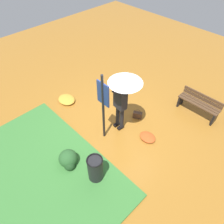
% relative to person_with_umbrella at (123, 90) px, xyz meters
% --- Properties ---
extents(ground_plane, '(18.00, 18.00, 0.00)m').
position_rel_person_with_umbrella_xyz_m(ground_plane, '(-0.11, -0.15, -1.55)').
color(ground_plane, '#9E6623').
extents(grass_verge, '(4.80, 4.00, 0.05)m').
position_rel_person_with_umbrella_xyz_m(grass_verge, '(-0.36, -3.20, -1.53)').
color(grass_verge, '#387533').
rests_on(grass_verge, ground_plane).
extents(person_with_umbrella, '(0.96, 0.96, 2.04)m').
position_rel_person_with_umbrella_xyz_m(person_with_umbrella, '(0.00, 0.00, 0.00)').
color(person_with_umbrella, black).
rests_on(person_with_umbrella, ground_plane).
extents(info_sign_post, '(0.44, 0.07, 2.30)m').
position_rel_person_with_umbrella_xyz_m(info_sign_post, '(-0.13, -0.63, -0.11)').
color(info_sign_post, black).
rests_on(info_sign_post, ground_plane).
extents(handbag, '(0.33, 0.27, 0.37)m').
position_rel_person_with_umbrella_xyz_m(handbag, '(0.07, 0.71, -1.42)').
color(handbag, '#4C3323').
rests_on(handbag, ground_plane).
extents(park_bench, '(1.40, 0.38, 0.75)m').
position_rel_person_with_umbrella_xyz_m(park_bench, '(1.35, 2.36, -1.15)').
color(park_bench, black).
rests_on(park_bench, ground_plane).
extents(trash_bin, '(0.42, 0.42, 0.83)m').
position_rel_person_with_umbrella_xyz_m(trash_bin, '(0.77, -1.77, -1.13)').
color(trash_bin, black).
rests_on(trash_bin, ground_plane).
extents(shrub_cluster, '(0.57, 0.52, 0.47)m').
position_rel_person_with_umbrella_xyz_m(shrub_cluster, '(-0.07, -2.04, -1.33)').
color(shrub_cluster, '#285628').
rests_on(shrub_cluster, ground_plane).
extents(leaf_pile_near_person, '(0.69, 0.55, 0.15)m').
position_rel_person_with_umbrella_xyz_m(leaf_pile_near_person, '(-2.32, -0.51, -1.48)').
color(leaf_pile_near_person, gold).
rests_on(leaf_pile_near_person, ground_plane).
extents(leaf_pile_by_bench, '(0.52, 0.42, 0.11)m').
position_rel_person_with_umbrella_xyz_m(leaf_pile_by_bench, '(0.89, 0.25, -1.49)').
color(leaf_pile_by_bench, '#B74C1E').
rests_on(leaf_pile_by_bench, ground_plane).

